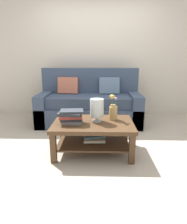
{
  "coord_description": "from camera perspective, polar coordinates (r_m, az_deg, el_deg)",
  "views": [
    {
      "loc": [
        0.05,
        -2.97,
        1.24
      ],
      "look_at": [
        -0.02,
        -0.25,
        0.52
      ],
      "focal_mm": 32.41,
      "sensor_mm": 36.0,
      "label": 1
    }
  ],
  "objects": [
    {
      "name": "ground_plane",
      "position": [
        3.22,
        0.51,
        -7.9
      ],
      "size": [
        10.0,
        10.0,
        0.0
      ],
      "primitive_type": "plane",
      "color": "#ADA393"
    },
    {
      "name": "back_wall",
      "position": [
        4.62,
        0.95,
        16.14
      ],
      "size": [
        6.4,
        0.12,
        2.7
      ],
      "primitive_type": "cube",
      "color": "beige",
      "rests_on": "ground"
    },
    {
      "name": "couch",
      "position": [
        4.0,
        -1.12,
        2.12
      ],
      "size": [
        1.95,
        0.9,
        1.06
      ],
      "color": "#384760",
      "rests_on": "ground"
    },
    {
      "name": "coffee_table",
      "position": [
        2.74,
        -0.06,
        -5.23
      ],
      "size": [
        1.06,
        0.75,
        0.42
      ],
      "color": "#4C331E",
      "rests_on": "ground"
    },
    {
      "name": "book_stack_main",
      "position": [
        2.64,
        -6.37,
        -1.24
      ],
      "size": [
        0.33,
        0.24,
        0.18
      ],
      "color": "slate",
      "rests_on": "coffee_table"
    },
    {
      "name": "glass_hurricane_vase",
      "position": [
        2.67,
        0.95,
        1.04
      ],
      "size": [
        0.18,
        0.18,
        0.31
      ],
      "color": "silver",
      "rests_on": "coffee_table"
    },
    {
      "name": "flower_pitcher",
      "position": [
        2.79,
        5.54,
        0.4
      ],
      "size": [
        0.11,
        0.11,
        0.36
      ],
      "color": "tan",
      "rests_on": "coffee_table"
    }
  ]
}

